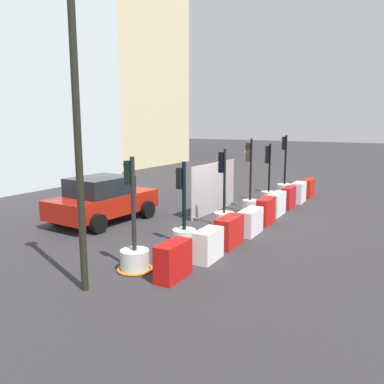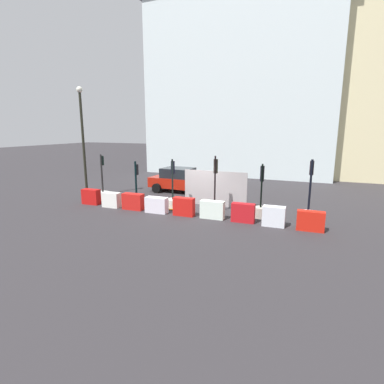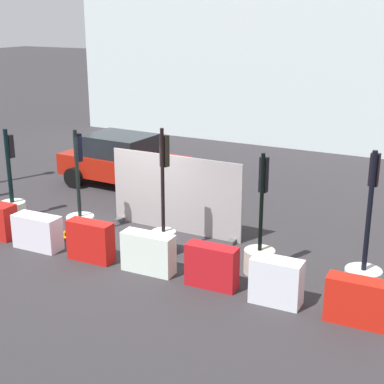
# 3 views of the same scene
# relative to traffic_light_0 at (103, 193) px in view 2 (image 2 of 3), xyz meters

# --- Properties ---
(ground_plane) EXTENTS (120.00, 120.00, 0.00)m
(ground_plane) POSITION_rel_traffic_light_0_xyz_m (5.89, 0.04, -0.41)
(ground_plane) COLOR #2E2B2E
(traffic_light_0) EXTENTS (0.87, 0.87, 2.76)m
(traffic_light_0) POSITION_rel_traffic_light_0_xyz_m (0.00, 0.00, 0.00)
(traffic_light_0) COLOR silver
(traffic_light_0) RESTS_ON ground_plane
(traffic_light_1) EXTENTS (0.69, 0.69, 2.44)m
(traffic_light_1) POSITION_rel_traffic_light_0_xyz_m (2.35, 0.05, 0.05)
(traffic_light_1) COLOR silver
(traffic_light_1) RESTS_ON ground_plane
(traffic_light_2) EXTENTS (0.95, 0.95, 2.67)m
(traffic_light_2) POSITION_rel_traffic_light_0_xyz_m (4.74, -0.09, -0.03)
(traffic_light_2) COLOR silver
(traffic_light_2) RESTS_ON ground_plane
(traffic_light_3) EXTENTS (0.57, 0.57, 2.92)m
(traffic_light_3) POSITION_rel_traffic_light_0_xyz_m (7.12, -0.06, 0.18)
(traffic_light_3) COLOR #B3ADAE
(traffic_light_3) RESTS_ON ground_plane
(traffic_light_4) EXTENTS (0.66, 0.66, 2.62)m
(traffic_light_4) POSITION_rel_traffic_light_0_xyz_m (9.44, 0.00, 0.06)
(traffic_light_4) COLOR #B6B0A1
(traffic_light_4) RESTS_ON ground_plane
(traffic_light_5) EXTENTS (0.71, 0.71, 2.92)m
(traffic_light_5) POSITION_rel_traffic_light_0_xyz_m (11.60, -0.03, 0.09)
(traffic_light_5) COLOR silver
(traffic_light_5) RESTS_ON ground_plane
(construction_barrier_0) EXTENTS (1.05, 0.47, 0.86)m
(construction_barrier_0) POSITION_rel_traffic_light_0_xyz_m (0.04, -1.09, 0.02)
(construction_barrier_0) COLOR red
(construction_barrier_0) RESTS_ON ground_plane
(construction_barrier_1) EXTENTS (1.00, 0.48, 0.82)m
(construction_barrier_1) POSITION_rel_traffic_light_0_xyz_m (1.53, -1.20, -0.00)
(construction_barrier_1) COLOR white
(construction_barrier_1) RESTS_ON ground_plane
(construction_barrier_2) EXTENTS (1.16, 0.50, 0.86)m
(construction_barrier_2) POSITION_rel_traffic_light_0_xyz_m (2.91, -1.15, 0.02)
(construction_barrier_2) COLOR red
(construction_barrier_2) RESTS_ON ground_plane
(construction_barrier_3) EXTENTS (1.16, 0.51, 0.81)m
(construction_barrier_3) POSITION_rel_traffic_light_0_xyz_m (4.37, -1.21, -0.01)
(construction_barrier_3) COLOR silver
(construction_barrier_3) RESTS_ON ground_plane
(construction_barrier_4) EXTENTS (1.07, 0.41, 0.91)m
(construction_barrier_4) POSITION_rel_traffic_light_0_xyz_m (5.89, -1.17, 0.04)
(construction_barrier_4) COLOR red
(construction_barrier_4) RESTS_ON ground_plane
(construction_barrier_5) EXTENTS (1.17, 0.43, 0.87)m
(construction_barrier_5) POSITION_rel_traffic_light_0_xyz_m (7.34, -1.08, 0.02)
(construction_barrier_5) COLOR silver
(construction_barrier_5) RESTS_ON ground_plane
(construction_barrier_6) EXTENTS (1.07, 0.40, 0.89)m
(construction_barrier_6) POSITION_rel_traffic_light_0_xyz_m (8.84, -1.08, 0.03)
(construction_barrier_6) COLOR red
(construction_barrier_6) RESTS_ON ground_plane
(construction_barrier_7) EXTENTS (0.98, 0.48, 0.90)m
(construction_barrier_7) POSITION_rel_traffic_light_0_xyz_m (10.22, -1.12, 0.04)
(construction_barrier_7) COLOR silver
(construction_barrier_7) RESTS_ON ground_plane
(construction_barrier_8) EXTENTS (1.13, 0.43, 0.86)m
(construction_barrier_8) POSITION_rel_traffic_light_0_xyz_m (11.75, -1.15, 0.02)
(construction_barrier_8) COLOR red
(construction_barrier_8) RESTS_ON ground_plane
(car_red_compact) EXTENTS (4.10, 2.37, 1.63)m
(car_red_compact) POSITION_rel_traffic_light_0_xyz_m (3.23, 3.99, 0.40)
(car_red_compact) COLOR #A4190D
(car_red_compact) RESTS_ON ground_plane
(building_main_facade) EXTENTS (17.50, 9.75, 15.84)m
(building_main_facade) POSITION_rel_traffic_light_0_xyz_m (4.62, 16.07, 7.52)
(building_main_facade) COLOR silver
(building_main_facade) RESTS_ON ground_plane
(street_lamp_post) EXTENTS (0.36, 0.36, 6.66)m
(street_lamp_post) POSITION_rel_traffic_light_0_xyz_m (-1.43, 0.22, 3.55)
(street_lamp_post) COLOR black
(street_lamp_post) RESTS_ON ground_plane
(site_fence_panel) EXTENTS (3.61, 0.50, 1.96)m
(site_fence_panel) POSITION_rel_traffic_light_0_xyz_m (6.67, 1.28, 0.52)
(site_fence_panel) COLOR #9E9899
(site_fence_panel) RESTS_ON ground_plane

